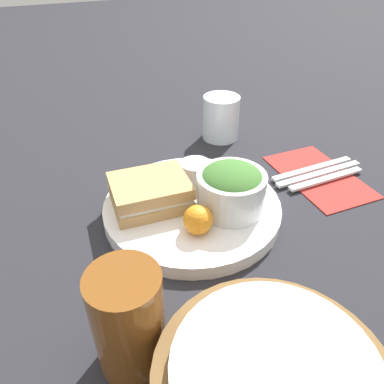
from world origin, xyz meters
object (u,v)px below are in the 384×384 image
object	(u,v)px
sandwich	(150,193)
knife	(319,174)
spoon	(326,179)
water_glass	(221,118)
salad_bowl	(231,187)
fork	(312,169)
plate	(192,208)
dressing_cup	(195,172)
drink_glass	(129,322)

from	to	relation	value
sandwich	knife	xyz separation A→B (m)	(-0.30, 0.01, -0.04)
knife	spoon	size ratio (longest dim) A/B	1.17
sandwich	water_glass	bearing A→B (deg)	-137.66
salad_bowl	fork	bearing A→B (deg)	-163.42
plate	dressing_cup	distance (m)	0.06
plate	salad_bowl	size ratio (longest dim) A/B	2.67
dressing_cup	water_glass	xyz separation A→B (m)	(-0.12, -0.16, 0.01)
water_glass	dressing_cup	bearing A→B (deg)	52.25
plate	salad_bowl	world-z (taller)	salad_bowl
plate	spoon	bearing A→B (deg)	177.94
knife	water_glass	world-z (taller)	water_glass
fork	knife	distance (m)	0.02
knife	drink_glass	bearing A→B (deg)	-154.61
sandwich	water_glass	size ratio (longest dim) A/B	1.31
water_glass	knife	bearing A→B (deg)	115.13
knife	spoon	bearing A→B (deg)	-90.00
sandwich	salad_bowl	bearing A→B (deg)	153.57
salad_bowl	knife	world-z (taller)	salad_bowl
salad_bowl	spoon	world-z (taller)	salad_bowl
plate	sandwich	size ratio (longest dim) A/B	2.32
water_glass	sandwich	bearing A→B (deg)	42.34
salad_bowl	water_glass	distance (m)	0.26
dressing_cup	fork	size ratio (longest dim) A/B	0.29
spoon	fork	bearing A→B (deg)	90.00
sandwich	water_glass	world-z (taller)	water_glass
water_glass	spoon	bearing A→B (deg)	113.45
plate	sandwich	distance (m)	0.07
salad_bowl	drink_glass	distance (m)	0.25
spoon	plate	bearing A→B (deg)	175.82
salad_bowl	sandwich	bearing A→B (deg)	-26.43
drink_glass	salad_bowl	bearing A→B (deg)	-139.81
plate	water_glass	distance (m)	0.26
dressing_cup	drink_glass	xyz separation A→B (m)	(0.17, 0.25, 0.02)
knife	spoon	distance (m)	0.02
salad_bowl	drink_glass	xyz separation A→B (m)	(0.19, 0.16, 0.00)
fork	plate	bearing A→B (deg)	-175.82
spoon	water_glass	bearing A→B (deg)	111.33
drink_glass	fork	bearing A→B (deg)	-150.42
salad_bowl	drink_glass	world-z (taller)	drink_glass
drink_glass	knife	xyz separation A→B (m)	(-0.39, -0.20, -0.05)
sandwich	dressing_cup	xyz separation A→B (m)	(-0.09, -0.03, -0.00)
plate	water_glass	size ratio (longest dim) A/B	3.03
knife	water_glass	bearing A→B (deg)	113.01
sandwich	knife	size ratio (longest dim) A/B	0.65
sandwich	plate	bearing A→B (deg)	160.46
fork	sandwich	bearing A→B (deg)	179.11
water_glass	drink_glass	bearing A→B (deg)	53.85
fork	knife	size ratio (longest dim) A/B	0.95
salad_bowl	spoon	xyz separation A→B (m)	(-0.20, -0.02, -0.05)
knife	water_glass	distance (m)	0.23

